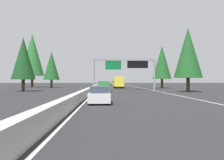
# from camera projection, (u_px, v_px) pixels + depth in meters

# --- Properties ---
(ground_plane) EXTENTS (320.00, 320.00, 0.00)m
(ground_plane) POSITION_uv_depth(u_px,v_px,m) (97.00, 89.00, 61.55)
(ground_plane) COLOR #262628
(median_barrier) EXTENTS (180.00, 0.56, 0.90)m
(median_barrier) POSITION_uv_depth(u_px,v_px,m) (98.00, 85.00, 81.54)
(median_barrier) COLOR #ADAAA3
(median_barrier) RESTS_ON ground
(shoulder_stripe_right) EXTENTS (160.00, 0.16, 0.01)m
(shoulder_stripe_right) POSITION_uv_depth(u_px,v_px,m) (140.00, 87.00, 71.81)
(shoulder_stripe_right) COLOR silver
(shoulder_stripe_right) RESTS_ON ground
(shoulder_stripe_median) EXTENTS (160.00, 0.16, 0.01)m
(shoulder_stripe_median) POSITION_uv_depth(u_px,v_px,m) (99.00, 88.00, 71.55)
(shoulder_stripe_median) COLOR silver
(shoulder_stripe_median) RESTS_ON ground
(sign_gantry_overhead) EXTENTS (0.50, 12.68, 6.47)m
(sign_gantry_overhead) POSITION_uv_depth(u_px,v_px,m) (125.00, 65.00, 52.22)
(sign_gantry_overhead) COLOR gray
(sign_gantry_overhead) RESTS_ON ground
(sedan_mid_left) EXTENTS (4.40, 1.80, 1.47)m
(sedan_mid_left) POSITION_uv_depth(u_px,v_px,m) (100.00, 95.00, 22.08)
(sedan_mid_left) COLOR silver
(sedan_mid_left) RESTS_ON ground
(pickup_near_right) EXTENTS (5.60, 2.00, 1.86)m
(pickup_near_right) POSITION_uv_depth(u_px,v_px,m) (104.00, 87.00, 43.35)
(pickup_near_right) COLOR #2D6B38
(pickup_near_right) RESTS_ON ground
(bus_far_left) EXTENTS (11.50, 2.55, 3.10)m
(bus_far_left) POSITION_uv_depth(u_px,v_px,m) (117.00, 81.00, 79.42)
(bus_far_left) COLOR white
(bus_far_left) RESTS_ON ground
(sedan_mid_center) EXTENTS (4.40, 1.80, 1.47)m
(sedan_mid_center) POSITION_uv_depth(u_px,v_px,m) (113.00, 83.00, 121.41)
(sedan_mid_center) COLOR #AD931E
(sedan_mid_center) RESTS_ON ground
(minivan_far_center) EXTENTS (5.00, 1.95, 1.69)m
(minivan_far_center) POSITION_uv_depth(u_px,v_px,m) (105.00, 83.00, 113.78)
(minivan_far_center) COLOR maroon
(minivan_far_center) RESTS_ON ground
(box_truck_near_center) EXTENTS (8.50, 2.40, 2.95)m
(box_truck_near_center) POSITION_uv_depth(u_px,v_px,m) (118.00, 82.00, 66.82)
(box_truck_near_center) COLOR gold
(box_truck_near_center) RESTS_ON ground
(conifer_right_near) EXTENTS (4.89, 4.89, 11.11)m
(conifer_right_near) POSITION_uv_depth(u_px,v_px,m) (188.00, 53.00, 44.65)
(conifer_right_near) COLOR #4C3823
(conifer_right_near) RESTS_ON ground
(conifer_right_mid) EXTENTS (4.75, 4.75, 10.80)m
(conifer_right_mid) POSITION_uv_depth(u_px,v_px,m) (162.00, 62.00, 65.48)
(conifer_right_mid) COLOR #4C3823
(conifer_right_mid) RESTS_ON ground
(conifer_left_near) EXTENTS (4.30, 4.30, 9.76)m
(conifer_left_near) POSITION_uv_depth(u_px,v_px,m) (23.00, 59.00, 46.67)
(conifer_left_near) COLOR #4C3823
(conifer_left_near) RESTS_ON ground
(conifer_left_mid) EXTENTS (4.33, 4.33, 9.84)m
(conifer_left_mid) POSITION_uv_depth(u_px,v_px,m) (52.00, 66.00, 69.76)
(conifer_left_mid) COLOR #4C3823
(conifer_left_mid) RESTS_ON ground
(conifer_left_far) EXTENTS (6.91, 6.91, 15.71)m
(conifer_left_far) POSITION_uv_depth(u_px,v_px,m) (32.00, 55.00, 75.88)
(conifer_left_far) COLOR #4C3823
(conifer_left_far) RESTS_ON ground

